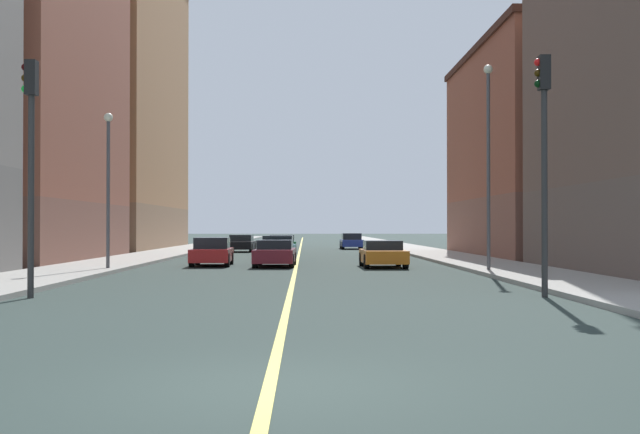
{
  "coord_description": "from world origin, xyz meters",
  "views": [
    {
      "loc": [
        0.41,
        -9.05,
        1.83
      ],
      "look_at": [
        1.46,
        46.6,
        2.52
      ],
      "focal_mm": 44.53,
      "sensor_mm": 36.0,
      "label": 1
    }
  ],
  "objects_px": {
    "street_lamp_right_near": "(108,173)",
    "car_maroon": "(275,253)",
    "car_green": "(282,245)",
    "car_black": "(242,243)",
    "building_right_distant": "(97,101)",
    "car_teal": "(278,248)",
    "building_left_mid": "(567,152)",
    "street_lamp_left_near": "(488,147)",
    "car_orange": "(383,254)",
    "traffic_light_right_near": "(31,144)",
    "traffic_light_left_near": "(544,141)",
    "car_red": "(212,252)",
    "car_blue": "(351,241)"
  },
  "relations": [
    {
      "from": "traffic_light_left_near",
      "to": "car_black",
      "type": "height_order",
      "value": "traffic_light_left_near"
    },
    {
      "from": "street_lamp_right_near",
      "to": "car_blue",
      "type": "relative_size",
      "value": 1.41
    },
    {
      "from": "street_lamp_right_near",
      "to": "car_maroon",
      "type": "height_order",
      "value": "street_lamp_right_near"
    },
    {
      "from": "car_maroon",
      "to": "car_green",
      "type": "relative_size",
      "value": 1.0
    },
    {
      "from": "street_lamp_right_near",
      "to": "car_blue",
      "type": "bearing_deg",
      "value": 70.05
    },
    {
      "from": "car_maroon",
      "to": "car_orange",
      "type": "xyz_separation_m",
      "value": [
        4.9,
        -0.82,
        -0.01
      ]
    },
    {
      "from": "traffic_light_left_near",
      "to": "car_orange",
      "type": "relative_size",
      "value": 1.58
    },
    {
      "from": "building_right_distant",
      "to": "car_teal",
      "type": "distance_m",
      "value": 28.49
    },
    {
      "from": "traffic_light_left_near",
      "to": "car_blue",
      "type": "distance_m",
      "value": 44.96
    },
    {
      "from": "car_blue",
      "to": "car_red",
      "type": "bearing_deg",
      "value": -106.33
    },
    {
      "from": "car_green",
      "to": "car_blue",
      "type": "height_order",
      "value": "car_blue"
    },
    {
      "from": "car_green",
      "to": "car_black",
      "type": "distance_m",
      "value": 5.92
    },
    {
      "from": "building_left_mid",
      "to": "car_orange",
      "type": "bearing_deg",
      "value": -134.8
    },
    {
      "from": "building_right_distant",
      "to": "street_lamp_right_near",
      "type": "distance_m",
      "value": 34.23
    },
    {
      "from": "building_left_mid",
      "to": "street_lamp_left_near",
      "type": "height_order",
      "value": "building_left_mid"
    },
    {
      "from": "traffic_light_left_near",
      "to": "street_lamp_left_near",
      "type": "distance_m",
      "value": 10.67
    },
    {
      "from": "traffic_light_right_near",
      "to": "car_orange",
      "type": "distance_m",
      "value": 18.85
    },
    {
      "from": "street_lamp_right_near",
      "to": "street_lamp_left_near",
      "type": "bearing_deg",
      "value": -5.37
    },
    {
      "from": "building_right_distant",
      "to": "traffic_light_right_near",
      "type": "height_order",
      "value": "building_right_distant"
    },
    {
      "from": "traffic_light_left_near",
      "to": "traffic_light_right_near",
      "type": "relative_size",
      "value": 1.03
    },
    {
      "from": "street_lamp_left_near",
      "to": "car_teal",
      "type": "xyz_separation_m",
      "value": [
        -8.71,
        12.47,
        -4.32
      ]
    },
    {
      "from": "street_lamp_left_near",
      "to": "car_maroon",
      "type": "xyz_separation_m",
      "value": [
        -8.61,
        5.47,
        -4.37
      ]
    },
    {
      "from": "building_right_distant",
      "to": "street_lamp_right_near",
      "type": "bearing_deg",
      "value": -74.55
    },
    {
      "from": "traffic_light_left_near",
      "to": "car_blue",
      "type": "height_order",
      "value": "traffic_light_left_near"
    },
    {
      "from": "traffic_light_left_near",
      "to": "car_orange",
      "type": "xyz_separation_m",
      "value": [
        -2.7,
        15.23,
        -3.47
      ]
    },
    {
      "from": "car_teal",
      "to": "car_black",
      "type": "bearing_deg",
      "value": 102.4
    },
    {
      "from": "car_maroon",
      "to": "car_green",
      "type": "height_order",
      "value": "car_green"
    },
    {
      "from": "street_lamp_right_near",
      "to": "car_red",
      "type": "relative_size",
      "value": 1.54
    },
    {
      "from": "car_orange",
      "to": "street_lamp_right_near",
      "type": "bearing_deg",
      "value": -164.49
    },
    {
      "from": "traffic_light_left_near",
      "to": "car_orange",
      "type": "bearing_deg",
      "value": 100.05
    },
    {
      "from": "car_black",
      "to": "car_blue",
      "type": "bearing_deg",
      "value": 41.06
    },
    {
      "from": "car_green",
      "to": "car_black",
      "type": "bearing_deg",
      "value": 121.12
    },
    {
      "from": "traffic_light_left_near",
      "to": "car_red",
      "type": "bearing_deg",
      "value": 122.24
    },
    {
      "from": "traffic_light_right_near",
      "to": "car_orange",
      "type": "height_order",
      "value": "traffic_light_right_near"
    },
    {
      "from": "traffic_light_left_near",
      "to": "car_maroon",
      "type": "relative_size",
      "value": 1.41
    },
    {
      "from": "car_orange",
      "to": "traffic_light_right_near",
      "type": "bearing_deg",
      "value": -124.81
    },
    {
      "from": "street_lamp_right_near",
      "to": "car_blue",
      "type": "distance_m",
      "value": 35.0
    },
    {
      "from": "car_maroon",
      "to": "car_black",
      "type": "height_order",
      "value": "car_black"
    },
    {
      "from": "building_left_mid",
      "to": "traffic_light_left_near",
      "type": "distance_m",
      "value": 29.7
    },
    {
      "from": "building_right_distant",
      "to": "car_orange",
      "type": "relative_size",
      "value": 6.04
    },
    {
      "from": "building_left_mid",
      "to": "street_lamp_left_near",
      "type": "relative_size",
      "value": 2.37
    },
    {
      "from": "building_left_mid",
      "to": "traffic_light_right_near",
      "type": "distance_m",
      "value": 36.35
    },
    {
      "from": "street_lamp_left_near",
      "to": "car_red",
      "type": "relative_size",
      "value": 1.97
    },
    {
      "from": "car_teal",
      "to": "car_orange",
      "type": "relative_size",
      "value": 1.08
    },
    {
      "from": "street_lamp_left_near",
      "to": "car_teal",
      "type": "height_order",
      "value": "street_lamp_left_near"
    },
    {
      "from": "traffic_light_left_near",
      "to": "street_lamp_right_near",
      "type": "xyz_separation_m",
      "value": [
        -14.27,
        12.02,
        -0.01
      ]
    },
    {
      "from": "car_orange",
      "to": "street_lamp_left_near",
      "type": "bearing_deg",
      "value": -51.37
    },
    {
      "from": "building_left_mid",
      "to": "car_blue",
      "type": "distance_m",
      "value": 21.65
    },
    {
      "from": "street_lamp_right_near",
      "to": "car_green",
      "type": "height_order",
      "value": "street_lamp_right_near"
    },
    {
      "from": "building_right_distant",
      "to": "car_black",
      "type": "bearing_deg",
      "value": -28.57
    }
  ]
}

